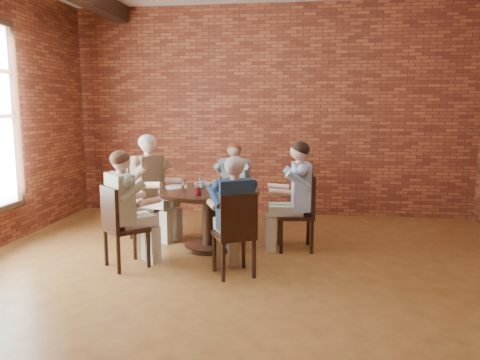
# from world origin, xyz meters

# --- Properties ---
(floor) EXTENTS (7.00, 7.00, 0.00)m
(floor) POSITION_xyz_m (0.00, 0.00, 0.00)
(floor) COLOR #9F6F31
(floor) RESTS_ON ground
(wall_back) EXTENTS (7.00, 0.00, 7.00)m
(wall_back) POSITION_xyz_m (0.00, 3.50, 1.70)
(wall_back) COLOR #984B2B
(wall_back) RESTS_ON ground
(dining_table) EXTENTS (1.26, 1.26, 0.75)m
(dining_table) POSITION_xyz_m (-0.60, 1.37, 0.53)
(dining_table) COLOR black
(dining_table) RESTS_ON floor
(chair_a) EXTENTS (0.48, 0.48, 0.94)m
(chair_a) POSITION_xyz_m (0.55, 1.50, 0.51)
(chair_a) COLOR black
(chair_a) RESTS_ON floor
(diner_a) EXTENTS (0.71, 0.61, 1.34)m
(diner_a) POSITION_xyz_m (0.47, 1.49, 0.67)
(diner_a) COLOR #3A6298
(diner_a) RESTS_ON floor
(chair_b) EXTENTS (0.45, 0.45, 0.90)m
(chair_b) POSITION_xyz_m (-0.43, 2.41, 0.49)
(chair_b) COLOR black
(chair_b) RESTS_ON floor
(diner_b) EXTENTS (0.57, 0.67, 1.26)m
(diner_b) POSITION_xyz_m (-0.44, 2.33, 0.63)
(diner_b) COLOR #7D939F
(diner_b) RESTS_ON floor
(chair_c) EXTENTS (0.61, 0.61, 0.97)m
(chair_c) POSITION_xyz_m (-1.55, 1.80, 0.52)
(chair_c) COLOR black
(chair_c) RESTS_ON floor
(diner_c) EXTENTS (0.87, 0.80, 1.40)m
(diner_c) POSITION_xyz_m (-1.47, 1.76, 0.70)
(diner_c) COLOR brown
(diner_c) RESTS_ON floor
(chair_d) EXTENTS (0.58, 0.58, 0.92)m
(chair_d) POSITION_xyz_m (-1.43, 0.53, 0.50)
(chair_d) COLOR black
(chair_d) RESTS_ON floor
(diner_d) EXTENTS (0.80, 0.80, 1.29)m
(diner_d) POSITION_xyz_m (-1.37, 0.59, 0.65)
(diner_d) COLOR #BEAF95
(diner_d) RESTS_ON floor
(chair_e) EXTENTS (0.52, 0.52, 0.90)m
(chair_e) POSITION_xyz_m (-0.13, 0.42, 0.49)
(chair_e) COLOR black
(chair_e) RESTS_ON floor
(diner_e) EXTENTS (0.70, 0.75, 1.26)m
(diner_e) POSITION_xyz_m (-0.16, 0.49, 0.63)
(diner_e) COLOR #1B304C
(diner_e) RESTS_ON floor
(plate_a) EXTENTS (0.26, 0.26, 0.01)m
(plate_a) POSITION_xyz_m (-0.28, 1.56, 0.76)
(plate_a) COLOR white
(plate_a) RESTS_ON dining_table
(plate_b) EXTENTS (0.26, 0.26, 0.01)m
(plate_b) POSITION_xyz_m (-0.76, 1.82, 0.76)
(plate_b) COLOR white
(plate_b) RESTS_ON dining_table
(plate_c) EXTENTS (0.26, 0.26, 0.01)m
(plate_c) POSITION_xyz_m (-1.06, 1.52, 0.76)
(plate_c) COLOR white
(plate_c) RESTS_ON dining_table
(plate_d) EXTENTS (0.26, 0.26, 0.01)m
(plate_d) POSITION_xyz_m (-0.38, 1.01, 0.76)
(plate_d) COLOR white
(plate_d) RESTS_ON dining_table
(glass_a) EXTENTS (0.07, 0.07, 0.14)m
(glass_a) POSITION_xyz_m (-0.35, 1.51, 0.82)
(glass_a) COLOR white
(glass_a) RESTS_ON dining_table
(glass_b) EXTENTS (0.07, 0.07, 0.14)m
(glass_b) POSITION_xyz_m (-0.50, 1.56, 0.82)
(glass_b) COLOR white
(glass_b) RESTS_ON dining_table
(glass_c) EXTENTS (0.07, 0.07, 0.14)m
(glass_c) POSITION_xyz_m (-0.76, 1.68, 0.82)
(glass_c) COLOR white
(glass_c) RESTS_ON dining_table
(glass_d) EXTENTS (0.07, 0.07, 0.14)m
(glass_d) POSITION_xyz_m (-0.72, 1.51, 0.82)
(glass_d) COLOR white
(glass_d) RESTS_ON dining_table
(glass_e) EXTENTS (0.07, 0.07, 0.14)m
(glass_e) POSITION_xyz_m (-0.85, 1.16, 0.82)
(glass_e) COLOR white
(glass_e) RESTS_ON dining_table
(glass_f) EXTENTS (0.07, 0.07, 0.14)m
(glass_f) POSITION_xyz_m (-0.65, 0.99, 0.82)
(glass_f) COLOR white
(glass_f) RESTS_ON dining_table
(glass_g) EXTENTS (0.07, 0.07, 0.14)m
(glass_g) POSITION_xyz_m (-0.48, 1.20, 0.82)
(glass_g) COLOR white
(glass_g) RESTS_ON dining_table
(glass_h) EXTENTS (0.07, 0.07, 0.14)m
(glass_h) POSITION_xyz_m (-0.34, 1.24, 0.82)
(glass_h) COLOR white
(glass_h) RESTS_ON dining_table
(smartphone) EXTENTS (0.10, 0.16, 0.01)m
(smartphone) POSITION_xyz_m (-0.28, 1.13, 0.75)
(smartphone) COLOR black
(smartphone) RESTS_ON dining_table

